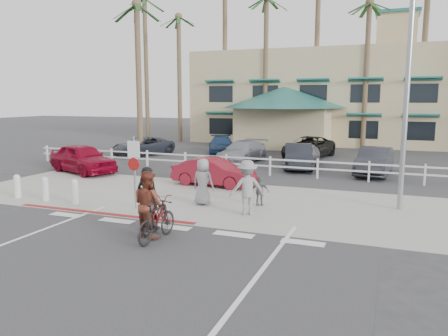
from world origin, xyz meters
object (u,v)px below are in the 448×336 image
at_px(car_white_sedan, 214,172).
at_px(car_red_compact, 83,158).
at_px(bike_red, 159,212).
at_px(bike_black, 157,221).
at_px(sign_post, 135,169).

xyz_separation_m(car_white_sedan, car_red_compact, (-7.87, 0.77, 0.14)).
relative_size(bike_red, car_red_compact, 0.38).
xyz_separation_m(bike_red, car_white_sedan, (-0.87, 6.53, 0.18)).
xyz_separation_m(bike_black, car_red_compact, (-9.34, 8.50, 0.22)).
bearing_deg(sign_post, bike_black, -48.70).
relative_size(sign_post, bike_black, 1.58).
height_order(bike_red, car_white_sedan, car_white_sedan).
relative_size(sign_post, car_white_sedan, 0.76).
bearing_deg(car_red_compact, car_white_sedan, -74.16).
bearing_deg(bike_red, sign_post, -56.23).
xyz_separation_m(bike_red, car_red_compact, (-8.74, 7.31, 0.32)).
xyz_separation_m(sign_post, bike_black, (2.48, -2.82, -0.90)).
bearing_deg(bike_red, car_red_compact, -55.11).
relative_size(sign_post, bike_red, 1.69).
distance_m(sign_post, car_red_compact, 8.94).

